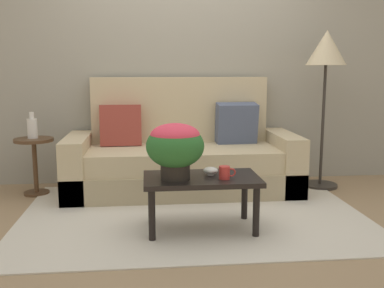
% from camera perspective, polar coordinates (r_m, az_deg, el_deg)
% --- Properties ---
extents(ground_plane, '(14.00, 14.00, 0.00)m').
position_cam_1_polar(ground_plane, '(3.69, 0.12, -9.17)').
color(ground_plane, '#997A56').
extents(wall_back, '(6.40, 0.12, 2.64)m').
position_cam_1_polar(wall_back, '(4.74, -1.51, 11.24)').
color(wall_back, gray).
rests_on(wall_back, ground).
extents(area_rug, '(2.77, 1.95, 0.01)m').
position_cam_1_polar(area_rug, '(3.71, 0.07, -8.94)').
color(area_rug, beige).
rests_on(area_rug, ground).
extents(couch, '(2.20, 0.86, 1.10)m').
position_cam_1_polar(couch, '(4.37, -1.26, -1.76)').
color(couch, tan).
rests_on(couch, ground).
extents(coffee_table, '(0.84, 0.49, 0.41)m').
position_cam_1_polar(coffee_table, '(3.29, 1.21, -5.14)').
color(coffee_table, black).
rests_on(coffee_table, ground).
extents(side_table, '(0.36, 0.36, 0.54)m').
position_cam_1_polar(side_table, '(4.47, -19.44, -1.43)').
color(side_table, '#4C331E').
rests_on(side_table, ground).
extents(floor_lamp, '(0.39, 0.39, 1.55)m').
position_cam_1_polar(floor_lamp, '(4.59, 16.73, 10.40)').
color(floor_lamp, '#2D2823').
rests_on(floor_lamp, ground).
extents(potted_plant, '(0.41, 0.41, 0.40)m').
position_cam_1_polar(potted_plant, '(3.14, -2.17, -0.15)').
color(potted_plant, black).
rests_on(potted_plant, coffee_table).
extents(coffee_mug, '(0.12, 0.08, 0.09)m').
position_cam_1_polar(coffee_mug, '(3.20, 4.22, -3.66)').
color(coffee_mug, red).
rests_on(coffee_mug, coffee_table).
extents(snack_bowl, '(0.11, 0.11, 0.06)m').
position_cam_1_polar(snack_bowl, '(3.31, 2.38, -3.42)').
color(snack_bowl, silver).
rests_on(snack_bowl, coffee_table).
extents(table_vase, '(0.09, 0.09, 0.25)m').
position_cam_1_polar(table_vase, '(4.44, -19.70, 1.98)').
color(table_vase, silver).
rests_on(table_vase, side_table).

